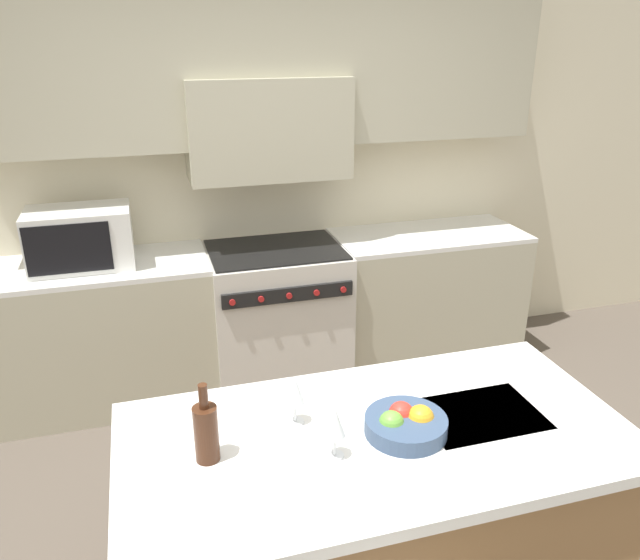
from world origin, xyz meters
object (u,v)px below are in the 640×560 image
Objects in this scene: wine_glass_far at (295,391)px; fruit_bowl at (406,423)px; range_stove at (277,315)px; microwave at (80,238)px; wine_glass_near at (335,423)px; wine_bottle at (206,432)px.

fruit_bowl is at bearing -24.87° from wine_glass_far.
range_stove is 1.30m from microwave.
range_stove is at bearing -0.94° from microwave.
wine_glass_near is 0.24m from wine_glass_far.
microwave is 3.01× the size of wine_glass_far.
wine_glass_far is (0.33, 0.12, 0.02)m from wine_bottle.
wine_bottle reaches higher than range_stove.
microwave is 2.24m from wine_glass_near.
wine_bottle reaches higher than wine_glass_far.
wine_glass_near is (0.89, -2.06, -0.06)m from microwave.
wine_glass_far is at bearing 19.86° from wine_bottle.
wine_glass_far is 0.66× the size of fruit_bowl.
wine_bottle is (0.48, -1.95, -0.09)m from microwave.
wine_glass_near is (0.40, -0.11, 0.02)m from wine_bottle.
wine_glass_near and wine_glass_far have the same top height.
fruit_bowl is at bearing 11.78° from wine_glass_near.
wine_bottle is at bearing 176.06° from fruit_bowl.
wine_glass_far is (0.81, -1.84, -0.06)m from microwave.
microwave reaches higher than range_stove.
microwave reaches higher than wine_glass_far.
range_stove is 2.11m from wine_bottle.
microwave is at bearing 120.27° from fruit_bowl.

